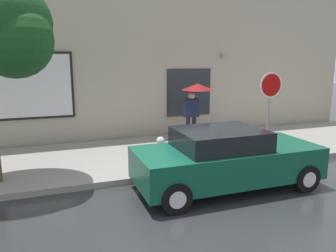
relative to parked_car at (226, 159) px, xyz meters
name	(u,v)px	position (x,y,z in m)	size (l,w,h in m)	color
ground_plane	(167,197)	(-1.45, -0.03, -0.71)	(60.00, 60.00, 0.00)	#282B2D
sidewalk	(134,156)	(-1.45, 2.97, -0.63)	(20.00, 4.00, 0.15)	gray
building_facade	(114,44)	(-1.47, 5.47, 2.77)	(20.00, 0.67, 7.00)	#B2A893
parked_car	(226,159)	(0.00, 0.00, 0.00)	(4.28, 1.85, 1.42)	#0F4C38
fire_hydrant	(160,150)	(-0.96, 1.89, -0.20)	(0.30, 0.44, 0.74)	white
pedestrian_with_umbrella	(196,95)	(0.97, 3.82, 1.06)	(1.10, 1.10, 2.00)	black
stop_sign	(270,96)	(2.44, 1.74, 1.17)	(0.76, 0.10, 2.45)	gray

